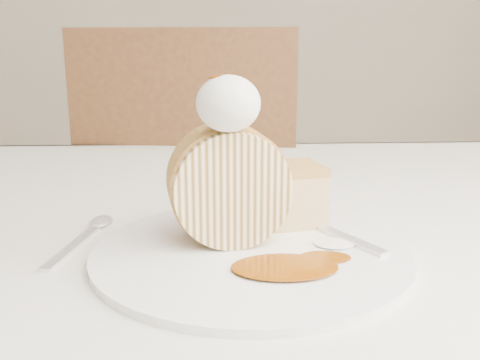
{
  "coord_description": "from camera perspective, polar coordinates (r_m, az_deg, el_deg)",
  "views": [
    {
      "loc": [
        -0.04,
        -0.45,
        0.95
      ],
      "look_at": [
        -0.01,
        0.04,
        0.82
      ],
      "focal_mm": 40.0,
      "sensor_mm": 36.0,
      "label": 1
    }
  ],
  "objects": [
    {
      "name": "roulade_slice",
      "position": [
        0.52,
        -1.2,
        -0.58
      ],
      "size": [
        0.12,
        0.08,
        0.11
      ],
      "primitive_type": "cylinder",
      "rotation": [
        1.57,
        0.0,
        0.15
      ],
      "color": "#FFECB1",
      "rests_on": "plate"
    },
    {
      "name": "fork",
      "position": [
        0.56,
        10.36,
        -5.72
      ],
      "size": [
        0.11,
        0.17,
        0.0
      ],
      "primitive_type": "cube",
      "rotation": [
        0.0,
        0.0,
        0.51
      ],
      "color": "silver",
      "rests_on": "plate"
    },
    {
      "name": "caramel_drizzle",
      "position": [
        0.49,
        -1.64,
        11.59
      ],
      "size": [
        0.03,
        0.02,
        0.01
      ],
      "primitive_type": "ellipsoid",
      "color": "#743504",
      "rests_on": "whipped_cream"
    },
    {
      "name": "cake_chunk",
      "position": [
        0.59,
        5.27,
        -1.92
      ],
      "size": [
        0.08,
        0.07,
        0.06
      ],
      "primitive_type": "cube",
      "rotation": [
        0.0,
        0.0,
        0.2
      ],
      "color": "tan",
      "rests_on": "plate"
    },
    {
      "name": "chair_far",
      "position": [
        1.27,
        -4.84,
        -3.63
      ],
      "size": [
        0.52,
        0.52,
        0.98
      ],
      "rotation": [
        0.0,
        0.0,
        3.01
      ],
      "color": "brown",
      "rests_on": "ground"
    },
    {
      "name": "caramel_pool",
      "position": [
        0.47,
        4.78,
        -9.2
      ],
      "size": [
        0.11,
        0.08,
        0.0
      ],
      "primitive_type": null,
      "rotation": [
        0.0,
        0.0,
        0.2
      ],
      "color": "#743504",
      "rests_on": "plate"
    },
    {
      "name": "table",
      "position": [
        0.71,
        0.57,
        -9.74
      ],
      "size": [
        1.4,
        0.9,
        0.75
      ],
      "color": "silver",
      "rests_on": "ground"
    },
    {
      "name": "whipped_cream",
      "position": [
        0.49,
        -1.25,
        8.15
      ],
      "size": [
        0.06,
        0.06,
        0.05
      ],
      "primitive_type": "ellipsoid",
      "color": "white",
      "rests_on": "roulade_slice"
    },
    {
      "name": "spoon",
      "position": [
        0.56,
        -17.45,
        -6.85
      ],
      "size": [
        0.05,
        0.15,
        0.0
      ],
      "primitive_type": "cube",
      "rotation": [
        0.0,
        0.0,
        -0.18
      ],
      "color": "silver",
      "rests_on": "table"
    },
    {
      "name": "plate",
      "position": [
        0.52,
        1.16,
        -7.71
      ],
      "size": [
        0.36,
        0.36,
        0.01
      ],
      "primitive_type": "cylinder",
      "rotation": [
        0.0,
        0.0,
        0.2
      ],
      "color": "white",
      "rests_on": "table"
    }
  ]
}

